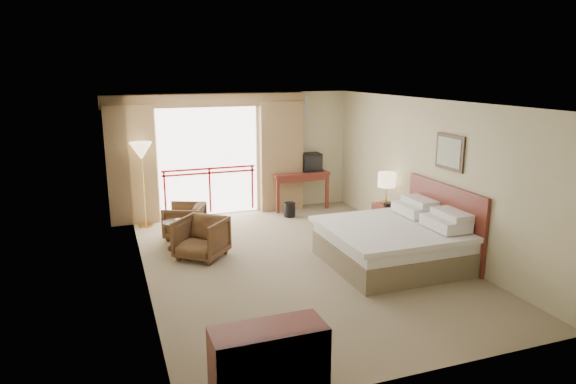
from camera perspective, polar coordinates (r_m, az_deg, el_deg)
name	(u,v)px	position (r m, az deg, el deg)	size (l,w,h in m)	color
floor	(298,262)	(8.81, 1.15, -7.82)	(7.00, 7.00, 0.00)	#807158
ceiling	(299,102)	(8.22, 1.24, 9.98)	(7.00, 7.00, 0.00)	white
wall_back	(243,153)	(11.69, -5.00, 4.34)	(5.00, 5.00, 0.00)	beige
wall_front	(422,257)	(5.43, 14.69, -6.97)	(5.00, 5.00, 0.00)	beige
wall_left	(141,198)	(7.89, -16.00, -0.63)	(7.00, 7.00, 0.00)	beige
wall_right	(428,175)	(9.59, 15.29, 1.87)	(7.00, 7.00, 0.00)	beige
balcony_door	(209,162)	(11.52, -8.81, 3.34)	(2.40, 2.40, 0.00)	white
balcony_railing	(209,179)	(11.58, -8.72, 1.43)	(2.09, 0.03, 1.02)	#AE100E
curtain_left	(131,165)	(11.19, -17.00, 2.86)	(1.00, 0.26, 2.50)	olive
curtain_right	(281,156)	(11.81, -0.80, 3.99)	(1.00, 0.26, 2.50)	olive
valance	(207,100)	(11.26, -8.96, 10.03)	(4.40, 0.22, 0.28)	olive
hvac_vent	(297,107)	(11.94, 1.06, 9.42)	(0.50, 0.04, 0.50)	silver
bed	(395,242)	(8.81, 11.75, -5.51)	(2.13, 2.06, 0.97)	brown
headboard	(444,221)	(9.26, 16.94, -3.12)	(0.06, 2.10, 1.30)	#5C1E19
framed_art	(450,152)	(9.01, 17.52, 4.23)	(0.04, 0.72, 0.60)	black
nightstand	(386,218)	(10.47, 10.87, -2.90)	(0.41, 0.48, 0.58)	#5C1E19
table_lamp	(387,180)	(10.32, 10.91, 1.28)	(0.35, 0.35, 0.62)	tan
phone	(389,205)	(10.24, 11.13, -1.39)	(0.16, 0.12, 0.07)	black
desk	(298,179)	(12.07, 1.08, 1.44)	(1.33, 0.64, 0.87)	#5C1E19
tv	(311,162)	(12.04, 2.54, 3.34)	(0.46, 0.37, 0.42)	black
coffee_maker	(284,167)	(11.83, -0.39, 2.84)	(0.13, 0.13, 0.29)	black
cup	(291,171)	(11.86, 0.37, 2.38)	(0.06, 0.06, 0.09)	white
wastebasket	(290,210)	(11.40, 0.18, -1.98)	(0.25, 0.25, 0.32)	black
armchair_far	(185,237)	(10.26, -11.33, -4.96)	(0.71, 0.73, 0.66)	#472D1B
armchair_near	(202,258)	(9.15, -9.52, -7.19)	(0.76, 0.78, 0.71)	#472D1B
side_table	(176,230)	(9.54, -12.32, -4.19)	(0.48, 0.48, 0.52)	black
book	(176,222)	(9.49, -12.37, -3.23)	(0.18, 0.24, 0.02)	white
floor_lamp	(141,154)	(10.83, -16.00, 4.04)	(0.45, 0.45, 1.77)	tan
dresser	(269,363)	(5.35, -2.13, -18.46)	(1.14, 0.48, 0.76)	#5C1E19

